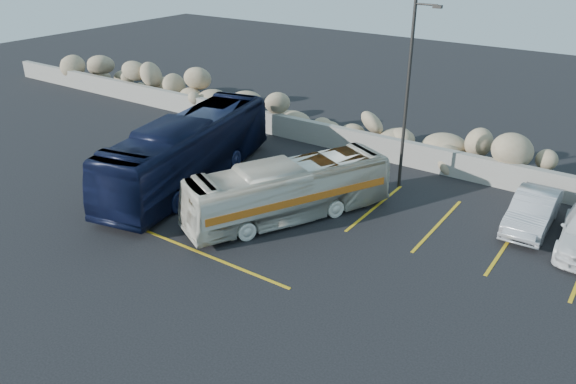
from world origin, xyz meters
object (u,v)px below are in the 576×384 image
Objects in this scene: tour_coach at (189,150)px; car_b at (533,211)px; lamppost at (409,92)px; vintage_bus at (289,190)px.

tour_coach reaches higher than car_b.
lamppost is 6.78m from car_b.
tour_coach is 14.43m from car_b.
tour_coach is at bearing -163.62° from car_b.
vintage_bus is 0.78× the size of tour_coach.
lamppost is at bearing 172.76° from car_b.
vintage_bus is 9.37m from car_b.
lamppost is 6.58m from vintage_bus.
tour_coach is (-5.64, 0.34, 0.34)m from vintage_bus.
car_b is (8.11, 4.65, -0.49)m from vintage_bus.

